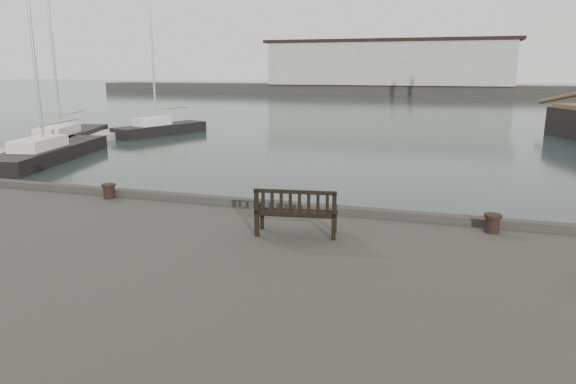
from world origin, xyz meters
name	(u,v)px	position (x,y,z in m)	size (l,w,h in m)	color
ground	(277,263)	(0.00, 0.00, 0.00)	(400.00, 400.00, 0.00)	black
breakwater	(405,73)	(-4.56, 92.00, 4.30)	(140.00, 9.50, 12.20)	#383530
bench	(296,220)	(1.14, -2.04, 1.88)	(1.80, 0.83, 1.00)	black
bollard_left	(109,191)	(-4.69, -0.50, 1.76)	(0.38, 0.38, 0.40)	black
bollard_right	(492,223)	(5.16, -0.63, 1.76)	(0.39, 0.39, 0.41)	black
yacht_b	(65,141)	(-20.76, 16.62, 0.25)	(6.21, 11.54, 14.85)	black
yacht_c	(50,156)	(-17.21, 11.17, 0.24)	(4.58, 10.23, 13.33)	black
yacht_d	(161,132)	(-17.36, 23.30, 0.23)	(4.58, 8.07, 10.09)	black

